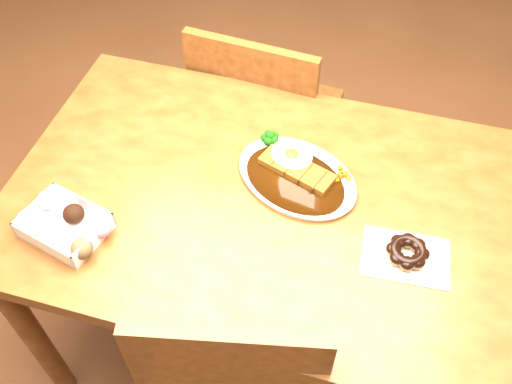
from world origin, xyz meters
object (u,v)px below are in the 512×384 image
(katsu_curry_plate, at_px, (296,173))
(chair_far, at_px, (264,119))
(table, at_px, (256,220))
(pon_de_ring, at_px, (407,252))
(donut_box, at_px, (64,224))

(katsu_curry_plate, bearing_deg, chair_far, 114.02)
(chair_far, bearing_deg, katsu_curry_plate, 118.74)
(table, height_order, chair_far, chair_far)
(table, height_order, pon_de_ring, pon_de_ring)
(chair_far, distance_m, katsu_curry_plate, 0.57)
(chair_far, height_order, pon_de_ring, chair_far)
(katsu_curry_plate, height_order, pon_de_ring, katsu_curry_plate)
(katsu_curry_plate, xyz_separation_m, pon_de_ring, (0.29, -0.16, 0.00))
(katsu_curry_plate, height_order, donut_box, katsu_curry_plate)
(table, relative_size, donut_box, 5.46)
(table, distance_m, chair_far, 0.58)
(chair_far, bearing_deg, table, 107.71)
(katsu_curry_plate, bearing_deg, donut_box, -147.24)
(table, distance_m, pon_de_ring, 0.39)
(katsu_curry_plate, relative_size, pon_de_ring, 1.85)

